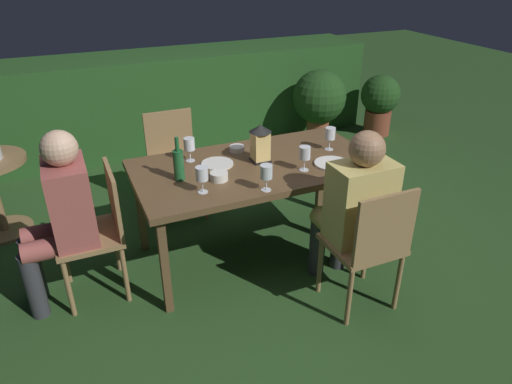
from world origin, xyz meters
name	(u,v)px	position (x,y,z in m)	size (l,w,h in m)	color
ground_plane	(256,251)	(0.00, 0.00, 0.00)	(16.00, 16.00, 0.00)	#26471E
dining_table	(256,172)	(0.00, 0.00, 0.67)	(1.67, 0.89, 0.72)	brown
chair_side_right_a	(174,160)	(-0.38, 0.84, 0.49)	(0.42, 0.40, 0.87)	#937047
chair_head_near	(99,227)	(-1.08, 0.00, 0.49)	(0.40, 0.42, 0.87)	#937047
person_in_rust	(61,213)	(-1.28, 0.00, 0.64)	(0.48, 0.38, 1.15)	#9E4C47
chair_side_left_b	(370,243)	(0.38, -0.84, 0.49)	(0.42, 0.40, 0.87)	#937047
person_in_mustard	(354,206)	(0.38, -0.64, 0.64)	(0.38, 0.47, 1.15)	tan
lantern_centerpiece	(260,141)	(0.05, 0.04, 0.87)	(0.15, 0.15, 0.27)	black
green_bottle_on_table	(179,164)	(-0.55, -0.02, 0.83)	(0.07, 0.07, 0.29)	#1E5B2D
wine_glass_a	(202,175)	(-0.46, -0.25, 0.84)	(0.08, 0.08, 0.17)	silver
wine_glass_b	(330,134)	(0.60, 0.03, 0.84)	(0.08, 0.08, 0.17)	silver
wine_glass_c	(266,173)	(-0.10, -0.38, 0.84)	(0.08, 0.08, 0.17)	silver
wine_glass_d	(305,154)	(0.26, -0.22, 0.84)	(0.08, 0.08, 0.17)	silver
wine_glass_e	(189,145)	(-0.40, 0.24, 0.84)	(0.08, 0.08, 0.17)	silver
plate_a	(332,164)	(0.48, -0.22, 0.73)	(0.25, 0.25, 0.01)	white
plate_b	(217,164)	(-0.25, 0.10, 0.73)	(0.22, 0.22, 0.01)	silver
bowl_olives	(219,176)	(-0.31, -0.13, 0.75)	(0.12, 0.12, 0.05)	silver
bowl_bread	(237,148)	(-0.04, 0.27, 0.75)	(0.11, 0.11, 0.04)	silver
hedge_backdrop	(170,99)	(0.00, 2.44, 0.51)	(4.61, 0.78, 1.03)	#234C1E
potted_plant_by_hedge	(319,100)	(1.51, 1.70, 0.53)	(0.60, 0.60, 0.86)	brown
potted_plant_corner	(380,101)	(2.36, 1.70, 0.41)	(0.46, 0.46, 0.72)	brown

